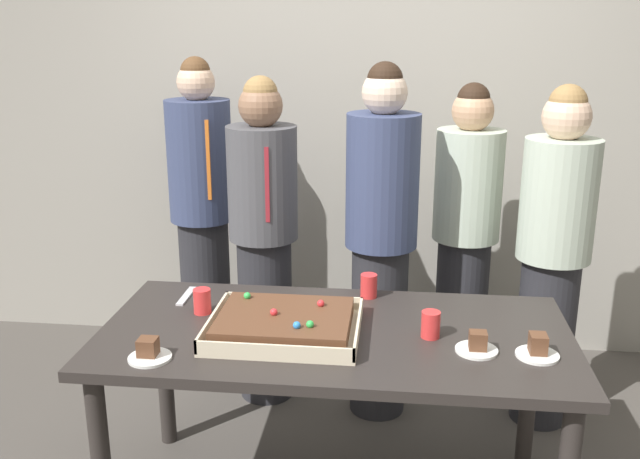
{
  "coord_description": "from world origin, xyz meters",
  "views": [
    {
      "loc": [
        0.22,
        -2.42,
        1.88
      ],
      "look_at": [
        -0.07,
        0.15,
        1.11
      ],
      "focal_mm": 39.44,
      "sensor_mm": 36.0,
      "label": 1
    }
  ],
  "objects_px": {
    "drink_cup_nearest": "(202,301)",
    "person_serving_front": "(465,237)",
    "party_table": "(335,352)",
    "sheet_cake": "(285,324)",
    "plated_slice_far_left": "(477,345)",
    "person_left_edge_reaching": "(202,213)",
    "person_green_shirt_behind": "(381,240)",
    "plated_slice_near_right": "(149,352)",
    "plated_slice_near_left": "(538,349)",
    "person_far_right_suit": "(264,238)",
    "drink_cup_middle": "(431,324)",
    "drink_cup_far_end": "(369,286)",
    "cake_server_utensil": "(186,296)",
    "person_striped_tie_right": "(553,255)"
  },
  "relations": [
    {
      "from": "drink_cup_nearest",
      "to": "person_serving_front",
      "type": "distance_m",
      "value": 1.45
    },
    {
      "from": "party_table",
      "to": "drink_cup_nearest",
      "type": "height_order",
      "value": "drink_cup_nearest"
    },
    {
      "from": "sheet_cake",
      "to": "plated_slice_far_left",
      "type": "height_order",
      "value": "sheet_cake"
    },
    {
      "from": "party_table",
      "to": "person_left_edge_reaching",
      "type": "height_order",
      "value": "person_left_edge_reaching"
    },
    {
      "from": "person_green_shirt_behind",
      "to": "plated_slice_far_left",
      "type": "bearing_deg",
      "value": 45.59
    },
    {
      "from": "plated_slice_near_right",
      "to": "drink_cup_nearest",
      "type": "distance_m",
      "value": 0.41
    },
    {
      "from": "plated_slice_near_left",
      "to": "plated_slice_far_left",
      "type": "bearing_deg",
      "value": 177.39
    },
    {
      "from": "sheet_cake",
      "to": "person_green_shirt_behind",
      "type": "xyz_separation_m",
      "value": [
        0.33,
        0.79,
        0.09
      ]
    },
    {
      "from": "person_far_right_suit",
      "to": "person_serving_front",
      "type": "bearing_deg",
      "value": 86.49
    },
    {
      "from": "person_serving_front",
      "to": "person_left_edge_reaching",
      "type": "relative_size",
      "value": 0.94
    },
    {
      "from": "person_serving_front",
      "to": "person_green_shirt_behind",
      "type": "xyz_separation_m",
      "value": [
        -0.42,
        -0.3,
        0.06
      ]
    },
    {
      "from": "party_table",
      "to": "person_far_right_suit",
      "type": "bearing_deg",
      "value": 117.35
    },
    {
      "from": "person_far_right_suit",
      "to": "person_left_edge_reaching",
      "type": "xyz_separation_m",
      "value": [
        -0.4,
        0.31,
        0.03
      ]
    },
    {
      "from": "plated_slice_near_left",
      "to": "drink_cup_middle",
      "type": "distance_m",
      "value": 0.38
    },
    {
      "from": "drink_cup_middle",
      "to": "plated_slice_near_left",
      "type": "bearing_deg",
      "value": -16.82
    },
    {
      "from": "drink_cup_far_end",
      "to": "person_green_shirt_behind",
      "type": "distance_m",
      "value": 0.41
    },
    {
      "from": "drink_cup_nearest",
      "to": "drink_cup_far_end",
      "type": "distance_m",
      "value": 0.69
    },
    {
      "from": "drink_cup_middle",
      "to": "person_far_right_suit",
      "type": "xyz_separation_m",
      "value": [
        -0.78,
        0.85,
        0.04
      ]
    },
    {
      "from": "plated_slice_near_left",
      "to": "person_far_right_suit",
      "type": "xyz_separation_m",
      "value": [
        -1.15,
        0.96,
        0.07
      ]
    },
    {
      "from": "plated_slice_near_right",
      "to": "plated_slice_far_left",
      "type": "bearing_deg",
      "value": 9.1
    },
    {
      "from": "plated_slice_far_left",
      "to": "drink_cup_nearest",
      "type": "xyz_separation_m",
      "value": [
        -1.05,
        0.22,
        0.03
      ]
    },
    {
      "from": "plated_slice_far_left",
      "to": "drink_cup_middle",
      "type": "xyz_separation_m",
      "value": [
        -0.16,
        0.1,
        0.03
      ]
    },
    {
      "from": "cake_server_utensil",
      "to": "person_far_right_suit",
      "type": "height_order",
      "value": "person_far_right_suit"
    },
    {
      "from": "plated_slice_far_left",
      "to": "cake_server_utensil",
      "type": "bearing_deg",
      "value": 161.96
    },
    {
      "from": "person_left_edge_reaching",
      "to": "person_serving_front",
      "type": "bearing_deg",
      "value": 57.73
    },
    {
      "from": "plated_slice_far_left",
      "to": "person_left_edge_reaching",
      "type": "bearing_deg",
      "value": 136.79
    },
    {
      "from": "drink_cup_middle",
      "to": "person_far_right_suit",
      "type": "distance_m",
      "value": 1.16
    },
    {
      "from": "drink_cup_nearest",
      "to": "person_serving_front",
      "type": "relative_size",
      "value": 0.06
    },
    {
      "from": "party_table",
      "to": "plated_slice_far_left",
      "type": "xyz_separation_m",
      "value": [
        0.51,
        -0.12,
        0.11
      ]
    },
    {
      "from": "sheet_cake",
      "to": "person_serving_front",
      "type": "relative_size",
      "value": 0.35
    },
    {
      "from": "drink_cup_nearest",
      "to": "person_green_shirt_behind",
      "type": "xyz_separation_m",
      "value": [
        0.69,
        0.64,
        0.08
      ]
    },
    {
      "from": "sheet_cake",
      "to": "plated_slice_near_left",
      "type": "xyz_separation_m",
      "value": [
        0.9,
        -0.08,
        -0.01
      ]
    },
    {
      "from": "person_far_right_suit",
      "to": "person_left_edge_reaching",
      "type": "distance_m",
      "value": 0.5
    },
    {
      "from": "person_striped_tie_right",
      "to": "sheet_cake",
      "type": "bearing_deg",
      "value": 0.0
    },
    {
      "from": "party_table",
      "to": "cake_server_utensil",
      "type": "relative_size",
      "value": 8.85
    },
    {
      "from": "person_green_shirt_behind",
      "to": "person_left_edge_reaching",
      "type": "xyz_separation_m",
      "value": [
        -0.97,
        0.39,
        -0.0
      ]
    },
    {
      "from": "plated_slice_near_left",
      "to": "person_green_shirt_behind",
      "type": "bearing_deg",
      "value": 123.14
    },
    {
      "from": "drink_cup_nearest",
      "to": "plated_slice_near_right",
      "type": "bearing_deg",
      "value": -100.65
    },
    {
      "from": "cake_server_utensil",
      "to": "person_left_edge_reaching",
      "type": "relative_size",
      "value": 0.12
    },
    {
      "from": "drink_cup_nearest",
      "to": "drink_cup_far_end",
      "type": "relative_size",
      "value": 1.0
    },
    {
      "from": "cake_server_utensil",
      "to": "person_striped_tie_right",
      "type": "distance_m",
      "value": 1.67
    },
    {
      "from": "person_serving_front",
      "to": "person_left_edge_reaching",
      "type": "height_order",
      "value": "person_left_edge_reaching"
    },
    {
      "from": "drink_cup_far_end",
      "to": "drink_cup_middle",
      "type": "bearing_deg",
      "value": -56.41
    },
    {
      "from": "party_table",
      "to": "drink_cup_far_end",
      "type": "distance_m",
      "value": 0.39
    },
    {
      "from": "plated_slice_far_left",
      "to": "drink_cup_nearest",
      "type": "height_order",
      "value": "drink_cup_nearest"
    },
    {
      "from": "person_serving_front",
      "to": "cake_server_utensil",
      "type": "bearing_deg",
      "value": -22.77
    },
    {
      "from": "plated_slice_far_left",
      "to": "drink_cup_far_end",
      "type": "height_order",
      "value": "drink_cup_far_end"
    },
    {
      "from": "drink_cup_middle",
      "to": "person_left_edge_reaching",
      "type": "height_order",
      "value": "person_left_edge_reaching"
    },
    {
      "from": "drink_cup_middle",
      "to": "cake_server_utensil",
      "type": "height_order",
      "value": "drink_cup_middle"
    },
    {
      "from": "cake_server_utensil",
      "to": "drink_cup_nearest",
      "type": "bearing_deg",
      "value": -53.66
    }
  ]
}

